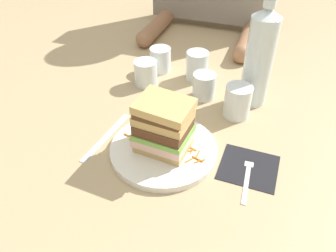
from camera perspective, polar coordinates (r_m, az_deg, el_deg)
name	(u,v)px	position (r m, az deg, el deg)	size (l,w,h in m)	color
ground_plane	(170,148)	(0.79, 0.35, -3.90)	(3.00, 3.00, 0.00)	tan
main_plate	(164,149)	(0.78, -0.74, -4.07)	(0.25, 0.25, 0.02)	white
sandwich	(164,126)	(0.73, -0.76, 0.02)	(0.13, 0.11, 0.13)	tan
carrot_shred_0	(136,135)	(0.81, -5.62, -1.60)	(0.00, 0.00, 0.02)	orange
carrot_shred_1	(140,138)	(0.80, -4.83, -2.06)	(0.00, 0.00, 0.03)	orange
carrot_shred_2	(135,138)	(0.80, -5.66, -2.13)	(0.00, 0.00, 0.03)	orange
carrot_shred_3	(138,143)	(0.79, -5.14, -2.90)	(0.00, 0.00, 0.03)	orange
carrot_shred_4	(128,135)	(0.81, -6.94, -1.59)	(0.00, 0.00, 0.02)	orange
carrot_shred_5	(137,133)	(0.81, -5.38, -1.28)	(0.00, 0.00, 0.03)	orange
carrot_shred_6	(133,138)	(0.80, -5.97, -2.11)	(0.00, 0.00, 0.02)	orange
carrot_shred_7	(143,138)	(0.80, -4.30, -2.08)	(0.00, 0.00, 0.02)	orange
carrot_shred_8	(138,138)	(0.80, -5.16, -2.05)	(0.00, 0.00, 0.02)	orange
carrot_shred_9	(198,159)	(0.75, 5.11, -5.68)	(0.00, 0.00, 0.03)	orange
carrot_shred_10	(198,154)	(0.76, 5.14, -4.90)	(0.00, 0.00, 0.03)	orange
carrot_shred_11	(190,160)	(0.74, 3.81, -5.83)	(0.00, 0.00, 0.03)	orange
carrot_shred_12	(200,161)	(0.74, 5.46, -6.03)	(0.00, 0.00, 0.03)	orange
carrot_shred_13	(191,149)	(0.77, 4.04, -3.96)	(0.00, 0.00, 0.03)	orange
carrot_shred_14	(187,152)	(0.76, 3.25, -4.41)	(0.00, 0.00, 0.03)	orange
carrot_shred_15	(192,151)	(0.77, 4.21, -4.25)	(0.00, 0.00, 0.02)	orange
napkin_dark	(249,167)	(0.77, 13.75, -6.80)	(0.13, 0.12, 0.00)	black
fork	(248,173)	(0.75, 13.62, -7.81)	(0.02, 0.17, 0.00)	silver
knife	(105,138)	(0.84, -10.83, -2.01)	(0.04, 0.20, 0.00)	silver
juice_glass	(237,103)	(0.90, 11.85, 3.88)	(0.07, 0.07, 0.09)	white
water_bottle	(259,57)	(0.91, 15.48, 11.36)	(0.08, 0.08, 0.30)	silver
empty_tumbler_0	(160,60)	(1.09, -1.33, 11.38)	(0.07, 0.07, 0.08)	silver
empty_tumbler_1	(204,86)	(0.96, 6.21, 6.89)	(0.07, 0.07, 0.07)	silver
empty_tumbler_2	(197,65)	(1.04, 5.05, 10.35)	(0.07, 0.07, 0.09)	silver
empty_tumbler_3	(146,73)	(1.01, -3.85, 9.11)	(0.07, 0.07, 0.08)	silver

